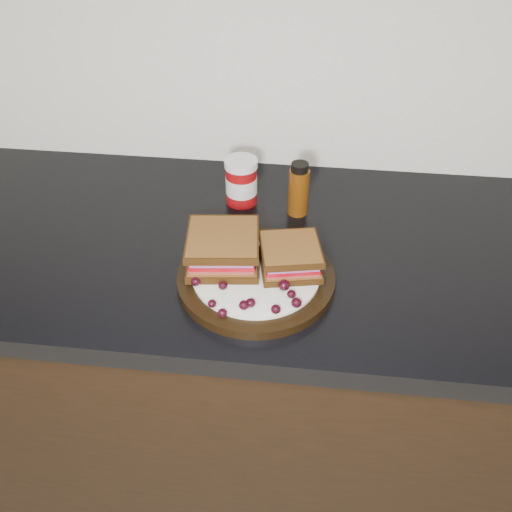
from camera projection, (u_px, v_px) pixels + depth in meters
The scene contains 27 objects.
base_cabinets at pixel (225, 389), 1.41m from camera, with size 3.96×0.58×0.86m, color black.
countertop at pixel (217, 248), 1.12m from camera, with size 3.98×0.60×0.04m, color black.
plate at pixel (256, 278), 1.01m from camera, with size 0.28×0.28×0.02m, color black.
sandwich_left at pixel (223, 249), 1.01m from camera, with size 0.13×0.13×0.06m, color brown, non-canonical shape.
sandwich_right at pixel (290, 257), 1.00m from camera, with size 0.10×0.10×0.05m, color brown, non-canonical shape.
grape_0 at pixel (196, 281), 0.97m from camera, with size 0.02×0.02×0.02m, color black.
grape_1 at pixel (223, 286), 0.96m from camera, with size 0.02×0.02×0.01m, color black.
grape_2 at pixel (212, 304), 0.93m from camera, with size 0.01×0.01×0.01m, color black.
grape_3 at pixel (222, 313), 0.91m from camera, with size 0.02×0.02×0.01m, color black.
grape_4 at pixel (244, 305), 0.93m from camera, with size 0.02×0.02×0.02m, color black.
grape_5 at pixel (251, 303), 0.93m from camera, with size 0.02×0.02×0.02m, color black.
grape_6 at pixel (276, 309), 0.92m from camera, with size 0.02×0.02×0.02m, color black.
grape_7 at pixel (296, 303), 0.93m from camera, with size 0.02×0.02×0.02m, color black.
grape_8 at pixel (291, 294), 0.95m from camera, with size 0.02×0.02×0.01m, color black.
grape_9 at pixel (284, 285), 0.96m from camera, with size 0.02×0.02×0.02m, color black.
grape_10 at pixel (305, 267), 1.00m from camera, with size 0.02×0.02×0.02m, color black.
grape_11 at pixel (291, 263), 1.00m from camera, with size 0.02×0.02×0.02m, color black.
grape_12 at pixel (292, 257), 1.02m from camera, with size 0.02×0.02×0.02m, color black.
grape_13 at pixel (225, 245), 1.05m from camera, with size 0.02×0.02×0.02m, color black.
grape_14 at pixel (216, 253), 1.03m from camera, with size 0.01×0.01×0.01m, color black.
grape_15 at pixel (223, 264), 1.00m from camera, with size 0.02×0.02×0.02m, color black.
grape_16 at pixel (200, 267), 1.00m from camera, with size 0.02×0.02×0.02m, color black.
grape_17 at pixel (229, 251), 1.03m from camera, with size 0.02×0.02×0.02m, color black.
grape_18 at pixel (219, 254), 1.03m from camera, with size 0.02×0.02×0.02m, color black.
grape_19 at pixel (205, 262), 1.01m from camera, with size 0.02×0.02×0.02m, color black.
condiment_jar at pixel (241, 181), 1.18m from camera, with size 0.07×0.07×0.10m, color maroon.
oil_bottle at pixel (299, 189), 1.15m from camera, with size 0.04×0.04×0.12m, color #542908.
Camera 1 is at (0.18, 0.84, 1.58)m, focal length 40.00 mm.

